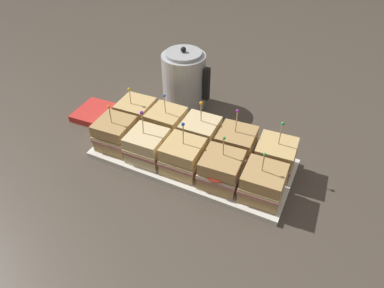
{
  "coord_description": "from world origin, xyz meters",
  "views": [
    {
      "loc": [
        0.36,
        -0.74,
        0.77
      ],
      "look_at": [
        0.0,
        0.0,
        0.07
      ],
      "focal_mm": 32.0,
      "sensor_mm": 36.0,
      "label": 1
    }
  ],
  "objects": [
    {
      "name": "sandwich_back_far_right",
      "position": [
        0.25,
        0.06,
        0.07
      ],
      "size": [
        0.12,
        0.12,
        0.18
      ],
      "color": "tan",
      "rests_on": "serving_platter"
    },
    {
      "name": "sandwich_back_center",
      "position": [
        0.0,
        0.06,
        0.07
      ],
      "size": [
        0.12,
        0.12,
        0.17
      ],
      "color": "beige",
      "rests_on": "serving_platter"
    },
    {
      "name": "kettle_steel",
      "position": [
        -0.17,
        0.28,
        0.11
      ],
      "size": [
        0.19,
        0.16,
        0.24
      ],
      "color": "#B7BABF",
      "rests_on": "ground_plane"
    },
    {
      "name": "sandwich_front_far_left",
      "position": [
        -0.25,
        -0.06,
        0.07
      ],
      "size": [
        0.12,
        0.12,
        0.16
      ],
      "color": "tan",
      "rests_on": "serving_platter"
    },
    {
      "name": "napkin_stack",
      "position": [
        -0.44,
        0.07,
        0.01
      ],
      "size": [
        0.15,
        0.15,
        0.02
      ],
      "color": "red",
      "rests_on": "ground_plane"
    },
    {
      "name": "ground_plane",
      "position": [
        0.0,
        0.0,
        0.0
      ],
      "size": [
        6.0,
        6.0,
        0.0
      ],
      "primitive_type": "plane",
      "color": "#4C4238"
    },
    {
      "name": "sandwich_front_far_right",
      "position": [
        0.25,
        -0.06,
        0.07
      ],
      "size": [
        0.12,
        0.12,
        0.16
      ],
      "color": "tan",
      "rests_on": "serving_platter"
    },
    {
      "name": "sandwich_front_right",
      "position": [
        0.13,
        -0.06,
        0.07
      ],
      "size": [
        0.12,
        0.12,
        0.17
      ],
      "color": "tan",
      "rests_on": "serving_platter"
    },
    {
      "name": "sandwich_front_center",
      "position": [
        -0.0,
        -0.06,
        0.07
      ],
      "size": [
        0.12,
        0.12,
        0.18
      ],
      "color": "tan",
      "rests_on": "serving_platter"
    },
    {
      "name": "sandwich_back_far_left",
      "position": [
        -0.25,
        0.06,
        0.07
      ],
      "size": [
        0.12,
        0.12,
        0.16
      ],
      "color": "tan",
      "rests_on": "serving_platter"
    },
    {
      "name": "sandwich_back_right",
      "position": [
        0.12,
        0.06,
        0.07
      ],
      "size": [
        0.12,
        0.12,
        0.18
      ],
      "color": "tan",
      "rests_on": "serving_platter"
    },
    {
      "name": "serving_platter",
      "position": [
        0.0,
        0.0,
        0.01
      ],
      "size": [
        0.64,
        0.27,
        0.02
      ],
      "color": "white",
      "rests_on": "ground_plane"
    },
    {
      "name": "sandwich_back_left",
      "position": [
        -0.13,
        0.06,
        0.07
      ],
      "size": [
        0.12,
        0.12,
        0.17
      ],
      "color": "tan",
      "rests_on": "serving_platter"
    },
    {
      "name": "sandwich_front_left",
      "position": [
        -0.13,
        -0.06,
        0.07
      ],
      "size": [
        0.12,
        0.12,
        0.18
      ],
      "color": "beige",
      "rests_on": "serving_platter"
    }
  ]
}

